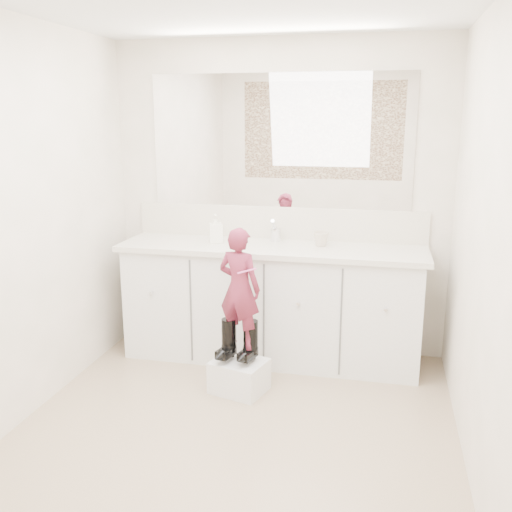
# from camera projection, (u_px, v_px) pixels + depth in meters

# --- Properties ---
(floor) EXTENTS (3.00, 3.00, 0.00)m
(floor) POSITION_uv_depth(u_px,v_px,m) (229.00, 441.00, 3.29)
(floor) COLOR #917E5F
(floor) RESTS_ON ground
(wall_back) EXTENTS (2.60, 0.00, 2.60)m
(wall_back) POSITION_uv_depth(u_px,v_px,m) (279.00, 199.00, 4.43)
(wall_back) COLOR beige
(wall_back) RESTS_ON floor
(wall_front) EXTENTS (2.60, 0.00, 2.60)m
(wall_front) POSITION_uv_depth(u_px,v_px,m) (82.00, 346.00, 1.59)
(wall_front) COLOR beige
(wall_front) RESTS_ON floor
(wall_left) EXTENTS (0.00, 3.00, 3.00)m
(wall_left) POSITION_uv_depth(u_px,v_px,m) (10.00, 228.00, 3.29)
(wall_left) COLOR beige
(wall_left) RESTS_ON floor
(wall_right) EXTENTS (0.00, 3.00, 3.00)m
(wall_right) POSITION_uv_depth(u_px,v_px,m) (488.00, 250.00, 2.73)
(wall_right) COLOR beige
(wall_right) RESTS_ON floor
(vanity_cabinet) EXTENTS (2.20, 0.55, 0.85)m
(vanity_cabinet) POSITION_uv_depth(u_px,v_px,m) (271.00, 305.00, 4.35)
(vanity_cabinet) COLOR silver
(vanity_cabinet) RESTS_ON floor
(countertop) EXTENTS (2.28, 0.58, 0.04)m
(countertop) POSITION_uv_depth(u_px,v_px,m) (271.00, 248.00, 4.23)
(countertop) COLOR beige
(countertop) RESTS_ON vanity_cabinet
(backsplash) EXTENTS (2.28, 0.03, 0.25)m
(backsplash) POSITION_uv_depth(u_px,v_px,m) (278.00, 223.00, 4.46)
(backsplash) COLOR beige
(backsplash) RESTS_ON countertop
(mirror) EXTENTS (2.00, 0.02, 1.00)m
(mirror) POSITION_uv_depth(u_px,v_px,m) (279.00, 141.00, 4.31)
(mirror) COLOR white
(mirror) RESTS_ON wall_back
(dot_panel) EXTENTS (2.00, 0.01, 1.20)m
(dot_panel) POSITION_uv_depth(u_px,v_px,m) (71.00, 184.00, 1.49)
(dot_panel) COLOR #472819
(dot_panel) RESTS_ON wall_front
(faucet) EXTENTS (0.08, 0.08, 0.10)m
(faucet) POSITION_uv_depth(u_px,v_px,m) (276.00, 235.00, 4.37)
(faucet) COLOR silver
(faucet) RESTS_ON countertop
(cup) EXTENTS (0.11, 0.11, 0.11)m
(cup) POSITION_uv_depth(u_px,v_px,m) (321.00, 239.00, 4.21)
(cup) COLOR beige
(cup) RESTS_ON countertop
(soap_bottle) EXTENTS (0.13, 0.13, 0.22)m
(soap_bottle) POSITION_uv_depth(u_px,v_px,m) (216.00, 228.00, 4.32)
(soap_bottle) COLOR white
(soap_bottle) RESTS_ON countertop
(step_stool) EXTENTS (0.41, 0.37, 0.22)m
(step_stool) POSITION_uv_depth(u_px,v_px,m) (239.00, 376.00, 3.87)
(step_stool) COLOR silver
(step_stool) RESTS_ON floor
(boot_left) EXTENTS (0.15, 0.21, 0.29)m
(boot_left) POSITION_uv_depth(u_px,v_px,m) (229.00, 339.00, 3.84)
(boot_left) COLOR black
(boot_left) RESTS_ON step_stool
(boot_right) EXTENTS (0.15, 0.21, 0.29)m
(boot_right) POSITION_uv_depth(u_px,v_px,m) (251.00, 341.00, 3.81)
(boot_right) COLOR black
(boot_right) RESTS_ON step_stool
(toddler) EXTENTS (0.34, 0.27, 0.81)m
(toddler) POSITION_uv_depth(u_px,v_px,m) (239.00, 288.00, 3.74)
(toddler) COLOR #B43756
(toddler) RESTS_ON step_stool
(toothbrush) EXTENTS (0.13, 0.05, 0.06)m
(toothbrush) POSITION_uv_depth(u_px,v_px,m) (247.00, 271.00, 3.62)
(toothbrush) COLOR pink
(toothbrush) RESTS_ON toddler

